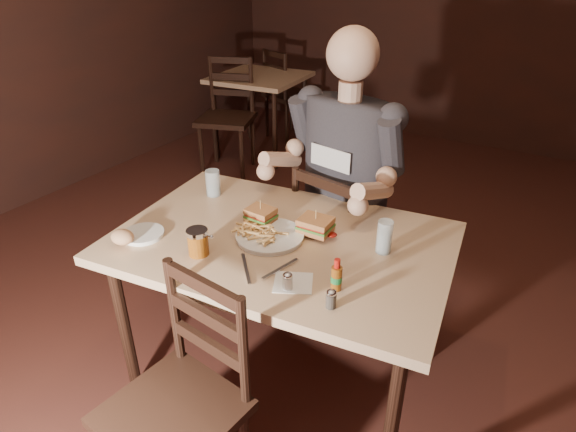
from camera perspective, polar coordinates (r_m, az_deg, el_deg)
The scene contains 24 objects.
room_shell at distance 1.82m, azimuth 11.53°, elevation 16.17°, with size 7.00×7.00×7.00m.
main_table at distance 1.97m, azimuth -0.75°, elevation -4.47°, with size 1.42×1.03×0.77m.
bg_table at distance 4.75m, azimuth -3.34°, elevation 15.26°, with size 0.86×0.86×0.77m.
chair_far at distance 2.53m, azimuth 6.44°, elevation -3.36°, with size 0.41×0.45×0.89m, color black, non-canonical shape.
chair_near at distance 1.76m, azimuth -13.58°, elevation -21.71°, with size 0.41×0.45×0.88m, color black, non-canonical shape.
bg_chair_far at distance 5.25m, azimuth 0.17°, elevation 14.19°, with size 0.43×0.47×0.93m, color black, non-canonical shape.
bg_chair_near at distance 4.37m, azimuth -7.36°, elevation 11.38°, with size 0.46×0.50×0.99m, color black, non-canonical shape.
diner at distance 2.25m, azimuth 6.36°, elevation 7.93°, with size 0.61×0.48×1.06m, color #2F2D32, non-canonical shape.
dinner_plate at distance 1.93m, azimuth -2.16°, elevation -2.49°, with size 0.27×0.27×0.02m, color white.
sandwich_left at distance 2.01m, azimuth -3.26°, elevation 0.60°, with size 0.11×0.09×0.10m, color #C88147, non-canonical shape.
sandwich_right at distance 1.93m, azimuth 3.31°, elevation -0.49°, with size 0.13×0.11×0.11m, color #C88147, non-canonical shape.
fries_pile at distance 1.92m, azimuth -3.78°, elevation -1.83°, with size 0.24×0.17×0.04m, color #EDBA70, non-canonical shape.
ketchup_dollop at distance 1.93m, azimuth 5.18°, elevation -2.21°, with size 0.05×0.05×0.01m, color maroon.
glass_left at distance 2.29m, azimuth -8.89°, elevation 3.90°, with size 0.07×0.07×0.12m, color silver.
glass_right at distance 1.85m, azimuth 11.36°, elevation -2.44°, with size 0.06×0.06×0.13m, color silver.
hot_sauce at distance 1.63m, azimuth 5.78°, elevation -6.91°, with size 0.04×0.04×0.12m, color brown, non-canonical shape.
salt_shaker at distance 1.64m, azimuth -0.05°, elevation -7.78°, with size 0.03×0.03×0.06m, color white, non-canonical shape.
pepper_shaker at distance 1.57m, azimuth 5.13°, elevation -9.79°, with size 0.03×0.03×0.06m, color #38332D, non-canonical shape.
syrup_dispenser at distance 1.84m, azimuth -10.62°, elevation -3.06°, with size 0.08×0.08×0.11m, color brown, non-canonical shape.
napkin at distance 1.69m, azimuth 0.62°, elevation -7.89°, with size 0.13×0.12×0.00m, color white.
knife at distance 1.76m, azimuth -5.00°, elevation -6.20°, with size 0.01×0.20×0.00m, color silver.
fork at distance 1.75m, azimuth -0.91°, elevation -6.26°, with size 0.01×0.18×0.01m, color silver.
side_plate at distance 2.03m, azimuth -16.76°, elevation -2.15°, with size 0.16×0.16×0.01m, color white.
bread_roll at distance 1.97m, azimuth -19.03°, elevation -2.36°, with size 0.10×0.08×0.06m, color tan.
Camera 1 is at (0.59, -1.68, 1.78)m, focal length 30.00 mm.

